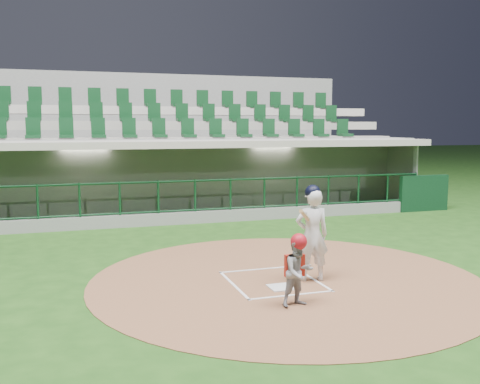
% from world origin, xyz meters
% --- Properties ---
extents(ground, '(120.00, 120.00, 0.00)m').
position_xyz_m(ground, '(0.00, 0.00, 0.00)').
color(ground, '#1B4112').
rests_on(ground, ground).
extents(dirt_circle, '(7.20, 7.20, 0.01)m').
position_xyz_m(dirt_circle, '(0.30, -0.20, 0.01)').
color(dirt_circle, brown).
rests_on(dirt_circle, ground).
extents(home_plate, '(0.43, 0.43, 0.02)m').
position_xyz_m(home_plate, '(0.00, -0.70, 0.02)').
color(home_plate, silver).
rests_on(home_plate, dirt_circle).
extents(batter_box_chalk, '(1.55, 1.80, 0.01)m').
position_xyz_m(batter_box_chalk, '(0.00, -0.30, 0.02)').
color(batter_box_chalk, white).
rests_on(batter_box_chalk, ground).
extents(dugout_structure, '(16.40, 3.70, 3.00)m').
position_xyz_m(dugout_structure, '(0.18, 7.83, 0.96)').
color(dugout_structure, slate).
rests_on(dugout_structure, ground).
extents(seating_deck, '(17.00, 6.72, 5.15)m').
position_xyz_m(seating_deck, '(0.00, 10.91, 1.42)').
color(seating_deck, gray).
rests_on(seating_deck, ground).
extents(batter, '(0.87, 0.89, 1.76)m').
position_xyz_m(batter, '(0.69, -0.44, 0.89)').
color(batter, silver).
rests_on(batter, dirt_circle).
extents(catcher, '(0.59, 0.50, 1.15)m').
position_xyz_m(catcher, '(-0.11, -1.64, 0.58)').
color(catcher, gray).
rests_on(catcher, dirt_circle).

